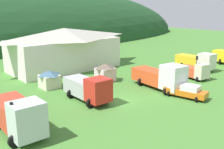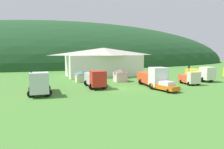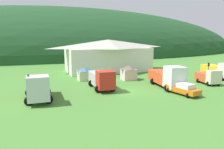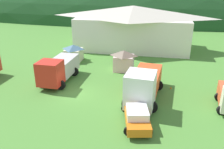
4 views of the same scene
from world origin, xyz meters
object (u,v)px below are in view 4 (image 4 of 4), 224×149
(heavy_rig_white, at_px, (144,84))
(crane_truck_red, at_px, (58,69))
(play_shed_pink, at_px, (124,60))
(service_pickup_orange, at_px, (136,115))
(play_shed_cream, at_px, (74,53))
(traffic_cone_near_pickup, at_px, (171,89))
(depot_building, at_px, (133,27))

(heavy_rig_white, bearing_deg, crane_truck_red, -99.52)
(play_shed_pink, bearing_deg, service_pickup_orange, -76.85)
(play_shed_cream, height_order, play_shed_pink, play_shed_pink)
(play_shed_cream, bearing_deg, service_pickup_orange, -53.99)
(crane_truck_red, height_order, traffic_cone_near_pickup, crane_truck_red)
(depot_building, height_order, play_shed_pink, depot_building)
(depot_building, relative_size, crane_truck_red, 2.90)
(play_shed_cream, distance_m, play_shed_pink, 8.27)
(heavy_rig_white, bearing_deg, traffic_cone_near_pickup, 145.01)
(traffic_cone_near_pickup, bearing_deg, play_shed_cream, 152.37)
(depot_building, height_order, traffic_cone_near_pickup, depot_building)
(heavy_rig_white, bearing_deg, service_pickup_orange, 1.67)
(play_shed_pink, bearing_deg, traffic_cone_near_pickup, -38.05)
(play_shed_cream, relative_size, service_pickup_orange, 0.49)
(play_shed_cream, relative_size, play_shed_pink, 0.96)
(service_pickup_orange, xyz_separation_m, traffic_cone_near_pickup, (3.15, 7.48, -0.83))
(traffic_cone_near_pickup, bearing_deg, service_pickup_orange, -112.85)
(play_shed_cream, bearing_deg, play_shed_pink, -18.04)
(play_shed_pink, relative_size, service_pickup_orange, 0.51)
(crane_truck_red, height_order, heavy_rig_white, heavy_rig_white)
(play_shed_cream, relative_size, crane_truck_red, 0.38)
(play_shed_pink, xyz_separation_m, traffic_cone_near_pickup, (6.00, -4.69, -1.42))
(crane_truck_red, distance_m, traffic_cone_near_pickup, 13.06)
(heavy_rig_white, relative_size, traffic_cone_near_pickup, 15.09)
(crane_truck_red, height_order, service_pickup_orange, crane_truck_red)
(depot_building, relative_size, play_shed_cream, 7.63)
(depot_building, bearing_deg, play_shed_pink, -89.32)
(service_pickup_orange, bearing_deg, crane_truck_red, -137.04)
(service_pickup_orange, bearing_deg, heavy_rig_white, 164.15)
(service_pickup_orange, bearing_deg, traffic_cone_near_pickup, 145.40)
(depot_building, relative_size, heavy_rig_white, 2.40)
(play_shed_pink, distance_m, crane_truck_red, 8.71)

